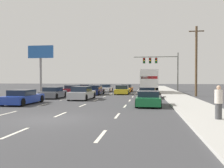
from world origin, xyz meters
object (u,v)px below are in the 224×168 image
at_px(car_blue, 23,97).
at_px(box_truck, 149,80).
at_px(roadside_billboard, 41,59).
at_px(pedestrian_near_corner, 219,102).
at_px(car_maroon, 73,90).
at_px(car_silver, 82,93).
at_px(utility_pole_mid, 196,60).
at_px(car_red, 87,88).
at_px(car_navy, 95,90).
at_px(car_yellow, 122,90).
at_px(car_black, 147,93).
at_px(car_green, 148,99).
at_px(car_orange, 127,88).
at_px(car_white, 106,88).
at_px(traffic_signal_mast, 157,63).
at_px(car_gray, 53,93).

relative_size(car_blue, box_truck, 0.52).
height_order(roadside_billboard, pedestrian_near_corner, roadside_billboard).
distance_m(car_maroon, car_silver, 8.89).
height_order(car_maroon, utility_pole_mid, utility_pole_mid).
xyz_separation_m(car_red, pedestrian_near_corner, (13.64, -27.62, 0.41)).
xyz_separation_m(car_navy, car_yellow, (3.59, 1.71, -0.01)).
height_order(car_red, utility_pole_mid, utility_pole_mid).
bearing_deg(pedestrian_near_corner, car_maroon, 124.47).
relative_size(car_navy, box_truck, 0.53).
height_order(car_black, car_green, car_green).
height_order(car_blue, car_silver, car_silver).
bearing_deg(car_navy, box_truck, 32.81).
bearing_deg(car_orange, car_maroon, -133.02).
bearing_deg(pedestrian_near_corner, car_white, 110.62).
relative_size(car_black, roadside_billboard, 0.58).
bearing_deg(car_yellow, car_silver, -109.22).
bearing_deg(car_orange, box_truck, -41.97).
relative_size(car_black, traffic_signal_mast, 0.56).
relative_size(car_gray, car_green, 0.96).
bearing_deg(car_green, traffic_signal_mast, 85.98).
height_order(car_blue, traffic_signal_mast, traffic_signal_mast).
bearing_deg(traffic_signal_mast, box_truck, -103.33).
bearing_deg(utility_pole_mid, car_red, 149.52).
distance_m(car_yellow, car_black, 7.14).
xyz_separation_m(car_silver, car_green, (6.79, -5.22, -0.07)).
relative_size(car_blue, pedestrian_near_corner, 2.76).
height_order(car_navy, box_truck, box_truck).
bearing_deg(car_green, car_red, 116.11).
bearing_deg(car_black, pedestrian_near_corner, -77.05).
height_order(car_maroon, car_black, car_maroon).
bearing_deg(pedestrian_near_corner, car_gray, 136.66).
bearing_deg(car_green, car_yellow, 103.58).
bearing_deg(car_maroon, car_red, 89.17).
bearing_deg(pedestrian_near_corner, car_blue, 154.58).
relative_size(car_white, utility_pole_mid, 0.55).
distance_m(car_blue, pedestrian_near_corner, 15.35).
bearing_deg(car_blue, utility_pole_mid, 35.34).
relative_size(car_blue, car_black, 1.05).
height_order(car_maroon, car_white, car_maroon).
xyz_separation_m(traffic_signal_mast, pedestrian_near_corner, (1.69, -30.80, -4.02)).
bearing_deg(car_black, car_gray, -168.67).
height_order(car_orange, car_black, car_orange).
bearing_deg(car_silver, car_white, 90.58).
distance_m(car_gray, car_green, 12.11).
bearing_deg(utility_pole_mid, car_yellow, 161.53).
distance_m(car_yellow, car_green, 15.01).
distance_m(car_blue, car_orange, 22.02).
height_order(car_black, pedestrian_near_corner, pedestrian_near_corner).
xyz_separation_m(car_orange, car_yellow, (-0.08, -6.18, 0.01)).
xyz_separation_m(car_orange, car_black, (3.37, -12.43, -0.03)).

